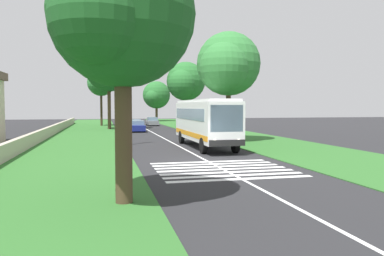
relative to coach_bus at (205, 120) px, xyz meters
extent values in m
plane|color=#262628|center=(-7.12, 1.80, -2.15)|extent=(160.00, 160.00, 0.00)
cube|color=#2D6628|center=(7.88, 10.00, -2.13)|extent=(120.00, 8.00, 0.04)
cube|color=#2D6628|center=(7.88, -6.40, -2.13)|extent=(120.00, 8.00, 0.04)
cube|color=silver|center=(7.88, 1.80, -2.14)|extent=(110.00, 0.16, 0.01)
cube|color=white|center=(-0.03, 0.00, -0.05)|extent=(11.00, 2.50, 2.90)
cube|color=slate|center=(0.27, 0.00, 0.48)|extent=(9.68, 2.54, 0.85)
cube|color=slate|center=(-5.49, 0.00, 0.30)|extent=(0.08, 2.20, 1.74)
cube|color=orange|center=(-0.03, 0.00, -1.05)|extent=(10.78, 2.53, 0.36)
cube|color=white|center=(-0.03, 0.00, 1.49)|extent=(10.56, 2.30, 0.18)
cube|color=black|center=(-5.61, 0.00, -1.28)|extent=(0.16, 2.40, 0.40)
sphere|color=#F2EDCC|center=(-5.55, 0.80, -1.15)|extent=(0.24, 0.24, 0.24)
sphere|color=#F2EDCC|center=(-5.55, -0.81, -1.15)|extent=(0.24, 0.24, 0.24)
cylinder|color=black|center=(-3.93, 1.15, -1.60)|extent=(1.10, 0.32, 1.10)
cylinder|color=black|center=(3.47, 1.15, -1.60)|extent=(1.10, 0.32, 1.10)
cylinder|color=black|center=(-3.93, -1.15, -1.60)|extent=(1.10, 0.32, 1.10)
cylinder|color=black|center=(3.47, -1.15, -1.60)|extent=(1.10, 0.32, 1.10)
cube|color=silver|center=(-13.05, 1.80, -2.14)|extent=(0.45, 6.80, 0.01)
cube|color=silver|center=(-12.15, 1.80, -2.14)|extent=(0.45, 6.80, 0.01)
cube|color=silver|center=(-11.25, 1.80, -2.14)|extent=(0.45, 6.80, 0.01)
cube|color=silver|center=(-10.35, 1.80, -2.14)|extent=(0.45, 6.80, 0.01)
cube|color=silver|center=(-9.45, 1.80, -2.14)|extent=(0.45, 6.80, 0.01)
cube|color=silver|center=(-8.55, 1.80, -2.14)|extent=(0.45, 6.80, 0.01)
cube|color=silver|center=(-7.65, 1.80, -2.14)|extent=(0.45, 6.80, 0.01)
cube|color=navy|center=(20.15, 3.54, -1.62)|extent=(4.30, 1.75, 0.70)
cube|color=slate|center=(20.05, 3.54, -0.99)|extent=(2.00, 1.61, 0.55)
cylinder|color=black|center=(18.80, 4.32, -1.83)|extent=(0.64, 0.22, 0.64)
cylinder|color=black|center=(21.50, 4.32, -1.83)|extent=(0.64, 0.22, 0.64)
cylinder|color=black|center=(18.80, 2.76, -1.83)|extent=(0.64, 0.22, 0.64)
cylinder|color=black|center=(21.50, 2.76, -1.83)|extent=(0.64, 0.22, 0.64)
cube|color=silver|center=(25.35, 3.48, -1.62)|extent=(4.30, 1.75, 0.70)
cube|color=slate|center=(25.25, 3.48, -0.99)|extent=(2.00, 1.61, 0.55)
cylinder|color=black|center=(24.00, 4.26, -1.83)|extent=(0.64, 0.22, 0.64)
cylinder|color=black|center=(26.70, 4.26, -1.83)|extent=(0.64, 0.22, 0.64)
cylinder|color=black|center=(24.00, 2.70, -1.83)|extent=(0.64, 0.22, 0.64)
cylinder|color=black|center=(26.70, 2.70, -1.83)|extent=(0.64, 0.22, 0.64)
cube|color=gray|center=(35.31, -0.29, -1.62)|extent=(4.30, 1.75, 0.70)
cube|color=slate|center=(35.21, -0.29, -0.99)|extent=(2.00, 1.61, 0.55)
cylinder|color=black|center=(33.96, 0.49, -1.83)|extent=(0.64, 0.22, 0.64)
cylinder|color=black|center=(36.66, 0.49, -1.83)|extent=(0.64, 0.22, 0.64)
cylinder|color=black|center=(33.96, -1.07, -1.83)|extent=(0.64, 0.22, 0.64)
cylinder|color=black|center=(36.66, -1.07, -1.83)|extent=(0.64, 0.22, 0.64)
cube|color=black|center=(44.38, 3.31, -1.62)|extent=(4.30, 1.75, 0.70)
cube|color=slate|center=(44.28, 3.31, -0.99)|extent=(2.00, 1.61, 0.55)
cylinder|color=black|center=(43.03, 4.09, -1.83)|extent=(0.64, 0.22, 0.64)
cylinder|color=black|center=(45.73, 4.09, -1.83)|extent=(0.64, 0.22, 0.64)
cylinder|color=black|center=(43.03, 2.53, -1.83)|extent=(0.64, 0.22, 0.64)
cylinder|color=black|center=(45.73, 2.53, -1.83)|extent=(0.64, 0.22, 0.64)
cylinder|color=#4C3826|center=(26.14, 6.92, 1.26)|extent=(0.47, 0.47, 6.74)
sphere|color=#1E5623|center=(26.14, 6.92, 6.43)|extent=(6.53, 6.53, 6.53)
sphere|color=#1E5623|center=(28.10, 6.92, 5.94)|extent=(4.57, 4.57, 4.57)
sphere|color=#1E5623|center=(24.51, 7.90, 5.94)|extent=(4.36, 4.36, 4.36)
cylinder|color=#4C3826|center=(-16.22, 7.09, 0.31)|extent=(0.56, 0.56, 4.83)
sphere|color=#1E5623|center=(-16.22, 7.09, 4.03)|extent=(4.73, 4.73, 4.73)
sphere|color=#1E5623|center=(-14.80, 7.09, 3.67)|extent=(3.40, 3.40, 3.40)
sphere|color=#1E5623|center=(-17.40, 7.80, 3.67)|extent=(2.91, 2.91, 2.91)
cylinder|color=#3D2D1E|center=(36.29, 8.05, 0.86)|extent=(0.37, 0.37, 5.94)
sphere|color=#286B2D|center=(36.29, 8.05, 5.07)|extent=(4.49, 4.49, 4.49)
sphere|color=#286B2D|center=(37.64, 8.05, 4.73)|extent=(2.94, 2.94, 2.94)
sphere|color=#286B2D|center=(35.17, 8.73, 4.73)|extent=(3.00, 3.00, 3.00)
cylinder|color=#4C3826|center=(5.04, -3.62, 0.64)|extent=(0.46, 0.46, 5.50)
sphere|color=#337A38|center=(5.04, -3.62, 5.02)|extent=(5.90, 5.90, 5.90)
sphere|color=#337A38|center=(6.81, -3.62, 4.57)|extent=(3.70, 3.70, 3.70)
sphere|color=#337A38|center=(3.56, -2.74, 4.57)|extent=(4.40, 4.40, 4.40)
cylinder|color=brown|center=(25.23, -3.93, 0.53)|extent=(0.58, 0.58, 5.28)
sphere|color=#286B2D|center=(25.23, -3.93, 4.72)|extent=(5.60, 5.60, 5.60)
sphere|color=#286B2D|center=(26.91, -3.93, 4.30)|extent=(3.09, 3.09, 3.09)
sphere|color=#286B2D|center=(23.82, -3.09, 4.30)|extent=(4.05, 4.05, 4.05)
cylinder|color=#4C3826|center=(54.90, -3.70, -0.06)|extent=(0.53, 0.53, 4.09)
sphere|color=#286B2D|center=(54.90, -3.70, 3.65)|extent=(6.03, 6.03, 6.03)
sphere|color=#286B2D|center=(56.71, -3.70, 3.20)|extent=(4.03, 4.03, 4.03)
sphere|color=#286B2D|center=(53.39, -2.79, 3.20)|extent=(3.42, 3.42, 3.42)
cylinder|color=#473828|center=(2.45, 6.70, 2.03)|extent=(0.24, 0.24, 8.26)
cube|color=#3D3326|center=(2.45, 6.70, 5.56)|extent=(0.12, 1.40, 0.12)
cube|color=#B2A893|center=(12.88, 13.40, -1.59)|extent=(70.00, 0.40, 1.02)
camera|label=1|loc=(-28.84, 7.72, 1.06)|focal=35.70mm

